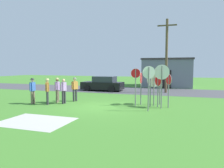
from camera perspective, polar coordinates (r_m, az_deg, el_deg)
name	(u,v)px	position (r m, az deg, el deg)	size (l,w,h in m)	color
ground_plane	(101,107)	(13.18, -3.07, -6.24)	(80.00, 80.00, 0.00)	#3D7528
street_asphalt	(134,90)	(22.21, 5.92, -1.75)	(60.00, 6.40, 0.01)	#424247
concrete_path	(36,121)	(10.35, -20.08, -9.56)	(3.20, 2.40, 0.01)	#ADAAA3
building_background	(168,72)	(27.63, 14.95, 3.07)	(6.05, 5.35, 3.54)	slate
utility_pole	(167,54)	(20.79, 14.64, 7.81)	(1.80, 0.24, 7.00)	brown
parked_car_on_street	(103,84)	(21.93, -2.49, -0.02)	(4.33, 2.08, 1.51)	black
stop_sign_center_cluster	(160,77)	(14.10, 12.97, 1.76)	(0.20, 0.83, 2.60)	slate
stop_sign_leaning_left	(136,81)	(13.42, 6.44, 0.82)	(0.63, 0.10, 2.40)	slate
stop_sign_tallest	(150,82)	(13.20, 10.42, 0.67)	(0.64, 0.14, 2.38)	slate
stop_sign_nearest	(158,86)	(13.25, 12.44, -0.46)	(0.46, 0.51, 1.98)	slate
stop_sign_low_front	(149,81)	(11.84, 9.97, 0.89)	(0.67, 0.32, 2.55)	slate
stop_sign_far_back	(162,78)	(12.78, 13.41, 1.59)	(0.88, 0.20, 2.63)	slate
stop_sign_leaning_right	(141,83)	(13.83, 7.91, 0.35)	(0.07, 0.77, 2.14)	slate
stop_sign_rear_left	(169,85)	(13.14, 15.18, -0.29)	(0.36, 0.58, 2.07)	slate
stop_sign_rear_right	(154,83)	(13.70, 11.39, 0.21)	(0.87, 0.27, 2.11)	slate
person_on_left	(75,87)	(15.38, -10.15, -0.92)	(0.45, 0.53, 1.74)	#2D2D33
person_with_sunhat	(64,90)	(14.51, -13.04, -1.54)	(0.25, 0.57, 1.69)	#2D2D33
person_in_teal	(33,89)	(15.07, -20.84, -1.37)	(0.31, 0.57, 1.74)	#7A6B56
person_near_signs	(57,89)	(15.07, -14.69, -1.22)	(0.32, 0.56, 1.74)	#7A6B56
person_in_dark_shirt	(47,90)	(14.47, -17.23, -1.52)	(0.38, 0.50, 1.74)	#2D2D33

